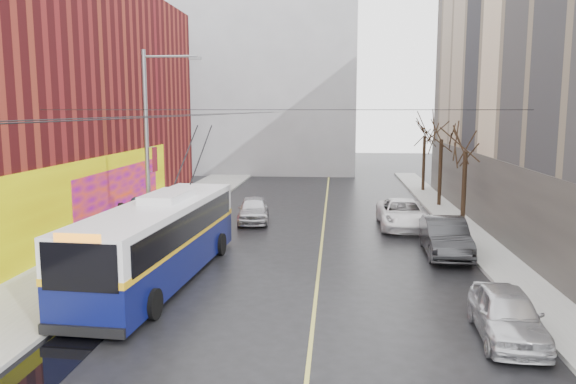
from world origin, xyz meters
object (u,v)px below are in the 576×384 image
tree_far (425,126)px  following_car (253,209)px  parked_car_a (507,314)px  pedestrian_a (112,245)px  trolleybus (160,239)px  streetlight_pole (150,145)px  pedestrian_c (136,214)px  parked_car_b (445,237)px  tree_near (466,137)px  tree_mid (442,127)px  pedestrian_b (122,219)px  parked_car_c (402,214)px

tree_far → following_car: bearing=-131.6°
parked_car_a → pedestrian_a: 14.67m
pedestrian_a → trolleybus: bearing=-87.8°
following_car → tree_far: bearing=42.5°
trolleybus → following_car: 11.49m
streetlight_pole → pedestrian_c: 5.37m
streetlight_pole → following_car: size_ratio=2.10×
parked_car_b → following_car: 11.64m
tree_far → parked_car_b: tree_far is taller
following_car → tree_near: bearing=-10.7°
tree_mid → tree_far: bearing=90.0°
trolleybus → following_car: bearing=84.1°
parked_car_b → pedestrian_b: size_ratio=2.99×
tree_near → following_car: (-11.55, 0.97, -4.25)m
parked_car_c → pedestrian_b: bearing=-165.1°
streetlight_pole → trolleybus: streetlight_pole is taller
parked_car_a → pedestrian_a: bearing=161.6°
streetlight_pole → pedestrian_b: (-2.34, 2.28, -3.86)m
parked_car_a → following_car: size_ratio=0.98×
trolleybus → tree_near: bearing=41.2°
streetlight_pole → tree_mid: size_ratio=1.35×
tree_near → trolleybus: 17.29m
tree_far → parked_car_b: 20.25m
trolleybus → tree_far: bearing=64.7°
tree_near → parked_car_c: tree_near is taller
streetlight_pole → trolleybus: bearing=-68.5°
tree_near → pedestrian_a: size_ratio=3.35×
following_car → pedestrian_a: (-4.11, -10.47, 0.38)m
tree_far → pedestrian_c: 24.28m
tree_near → parked_car_c: bearing=178.5°
parked_car_c → pedestrian_c: size_ratio=3.05×
tree_near → tree_mid: tree_mid is taller
parked_car_c → trolleybus: bearing=-134.5°
tree_far → parked_car_c: tree_far is taller
parked_car_b → following_car: (-9.55, 6.66, -0.10)m
parked_car_c → pedestrian_a: bearing=-142.5°
tree_mid → trolleybus: bearing=-127.8°
pedestrian_b → tree_mid: bearing=-31.2°
streetlight_pole → trolleybus: (1.70, -4.33, -3.27)m
pedestrian_b → pedestrian_c: size_ratio=0.93×
parked_car_b → pedestrian_a: pedestrian_a is taller
following_car → pedestrian_b: size_ratio=2.55×
pedestrian_a → following_car: bearing=1.3°
trolleybus → pedestrian_b: (-4.04, 6.62, -0.59)m
parked_car_b → tree_near: bearing=72.1°
pedestrian_c → pedestrian_b: bearing=133.2°
trolleybus → parked_car_c: trolleybus is taller
tree_far → parked_car_c: size_ratio=1.19×
parked_car_b → tree_far: bearing=85.6°
tree_near → parked_car_a: 15.63m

